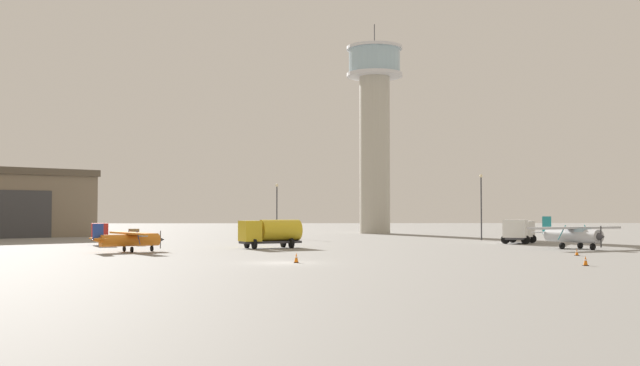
% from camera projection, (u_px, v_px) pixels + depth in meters
% --- Properties ---
extents(ground_plane, '(400.00, 400.00, 0.00)m').
position_uv_depth(ground_plane, '(283.00, 263.00, 53.73)').
color(ground_plane, gray).
extents(control_tower, '(9.74, 9.74, 36.65)m').
position_uv_depth(control_tower, '(375.00, 121.00, 130.59)').
color(control_tower, '#B2AD9E').
rests_on(control_tower, ground_plane).
extents(airplane_silver, '(10.59, 8.41, 3.22)m').
position_uv_depth(airplane_silver, '(572.00, 234.00, 74.51)').
color(airplane_silver, '#B7BABF').
rests_on(airplane_silver, ground_plane).
extents(airplane_orange, '(6.68, 8.17, 2.62)m').
position_uv_depth(airplane_orange, '(129.00, 239.00, 68.46)').
color(airplane_orange, orange).
rests_on(airplane_orange, ground_plane).
extents(truck_box_white, '(5.20, 6.62, 2.80)m').
position_uv_depth(truck_box_white, '(519.00, 230.00, 87.88)').
color(truck_box_white, '#38383D').
rests_on(truck_box_white, ground_plane).
extents(truck_fuel_tanker_yellow, '(6.56, 4.58, 2.89)m').
position_uv_depth(truck_fuel_tanker_yellow, '(271.00, 232.00, 75.98)').
color(truck_fuel_tanker_yellow, '#38383D').
rests_on(truck_fuel_tanker_yellow, ground_plane).
extents(truck_flatbed_red, '(6.63, 4.12, 2.43)m').
position_uv_depth(truck_flatbed_red, '(112.00, 234.00, 83.26)').
color(truck_flatbed_red, '#38383D').
rests_on(truck_flatbed_red, ground_plane).
extents(light_post_west, '(0.44, 0.44, 8.63)m').
position_uv_depth(light_post_west, '(481.00, 201.00, 97.86)').
color(light_post_west, '#38383D').
rests_on(light_post_west, ground_plane).
extents(light_post_east, '(0.44, 0.44, 7.80)m').
position_uv_depth(light_post_east, '(277.00, 205.00, 108.65)').
color(light_post_east, '#38383D').
rests_on(light_post_east, ground_plane).
extents(traffic_cone_near_left, '(0.36, 0.36, 0.72)m').
position_uv_depth(traffic_cone_near_left, '(296.00, 258.00, 53.81)').
color(traffic_cone_near_left, black).
rests_on(traffic_cone_near_left, ground_plane).
extents(traffic_cone_near_right, '(0.36, 0.36, 0.58)m').
position_uv_depth(traffic_cone_near_right, '(577.00, 252.00, 62.77)').
color(traffic_cone_near_right, black).
rests_on(traffic_cone_near_right, ground_plane).
extents(traffic_cone_mid_apron, '(0.36, 0.36, 0.68)m').
position_uv_depth(traffic_cone_mid_apron, '(586.00, 261.00, 50.86)').
color(traffic_cone_mid_apron, black).
rests_on(traffic_cone_mid_apron, ground_plane).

